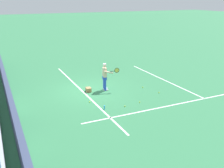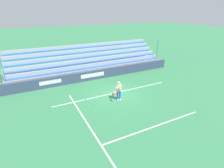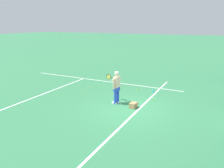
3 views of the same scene
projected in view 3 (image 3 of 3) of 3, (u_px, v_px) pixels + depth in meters
The scene contains 12 objects.
ground_plane at pixel (129, 108), 10.97m from camera, with size 160.00×160.00×0.00m, color #337A4C.
court_baseline_white at pixel (138, 110), 10.75m from camera, with size 12.00×0.10×0.01m, color white.
court_sideline_white at pixel (101, 81), 16.24m from camera, with size 0.10×12.00×0.01m, color white.
court_service_line_white at pixel (46, 93), 13.37m from camera, with size 8.22×0.10×0.01m, color white.
tennis_player at pixel (116, 87), 11.40m from camera, with size 0.70×0.96×1.71m.
ball_box_cardboard at pixel (133, 105), 10.99m from camera, with size 0.40×0.30×0.26m, color #A87F51.
tennis_ball_toward_net at pixel (137, 89), 14.05m from camera, with size 0.07×0.07×0.07m, color #CCE533.
tennis_ball_midcourt at pixel (85, 93), 13.20m from camera, with size 0.07×0.07×0.07m, color #CCE533.
tennis_ball_by_box at pixel (154, 99), 12.22m from camera, with size 0.07×0.07×0.07m, color #CCE533.
tennis_ball_far_right at pixel (122, 88), 14.36m from camera, with size 0.07×0.07×0.07m, color #CCE533.
tennis_ball_far_left at pixel (91, 87), 14.47m from camera, with size 0.07×0.07×0.07m, color #CCE533.
water_bottle at pixel (153, 91), 13.40m from camera, with size 0.07×0.07×0.22m, color #33B2E5.
Camera 3 is at (-9.52, -3.88, 4.09)m, focal length 35.00 mm.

